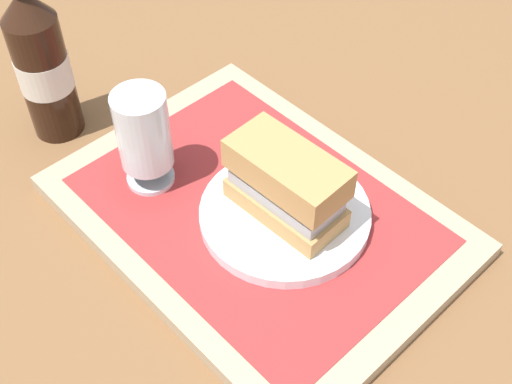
{
  "coord_description": "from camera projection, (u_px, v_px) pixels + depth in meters",
  "views": [
    {
      "loc": [
        -0.36,
        0.34,
        0.59
      ],
      "look_at": [
        0.0,
        0.0,
        0.05
      ],
      "focal_mm": 46.83,
      "sensor_mm": 36.0,
      "label": 1
    }
  ],
  "objects": [
    {
      "name": "sandwich",
      "position": [
        284.0,
        182.0,
        0.7
      ],
      "size": [
        0.13,
        0.07,
        0.08
      ],
      "rotation": [
        0.0,
        0.0,
        0.04
      ],
      "color": "tan",
      "rests_on": "plate"
    },
    {
      "name": "ground_plane",
      "position": [
        256.0,
        221.0,
        0.77
      ],
      "size": [
        3.0,
        3.0,
        0.0
      ],
      "primitive_type": "plane",
      "color": "brown"
    },
    {
      "name": "placemat",
      "position": [
        256.0,
        209.0,
        0.75
      ],
      "size": [
        0.38,
        0.27,
        0.0
      ],
      "primitive_type": "cube",
      "color": "#9E2D2D",
      "rests_on": "tray"
    },
    {
      "name": "plate",
      "position": [
        285.0,
        214.0,
        0.74
      ],
      "size": [
        0.19,
        0.19,
        0.01
      ],
      "primitive_type": "cylinder",
      "color": "white",
      "rests_on": "placemat"
    },
    {
      "name": "beer_glass",
      "position": [
        144.0,
        137.0,
        0.73
      ],
      "size": [
        0.06,
        0.06,
        0.12
      ],
      "color": "silver",
      "rests_on": "placemat"
    },
    {
      "name": "beer_bottle",
      "position": [
        41.0,
        63.0,
        0.8
      ],
      "size": [
        0.07,
        0.07,
        0.27
      ],
      "color": "black",
      "rests_on": "ground_plane"
    },
    {
      "name": "tray",
      "position": [
        256.0,
        215.0,
        0.76
      ],
      "size": [
        0.44,
        0.32,
        0.02
      ],
      "primitive_type": "cube",
      "color": "tan",
      "rests_on": "ground_plane"
    }
  ]
}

